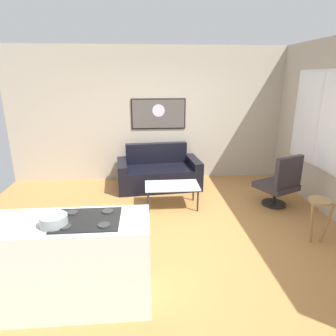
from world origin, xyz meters
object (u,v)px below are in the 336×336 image
Objects in this scene: couch at (159,173)px; bar_stool at (319,209)px; armchair at (280,183)px; coffee_table at (172,187)px; wall_painting at (158,114)px; mixing_bowl at (54,221)px.

couch is 2.77× the size of bar_stool.
armchair is 1.52× the size of bar_stool.
wall_painting is (-0.15, 1.52, 1.07)m from coffee_table.
couch is 1.26m from wall_painting.
armchair reaches higher than bar_stool.
wall_painting is at bearing 95.54° from coffee_table.
bar_stool is (0.02, -1.12, 0.03)m from armchair.
coffee_table is 2.27m from bar_stool.
mixing_bowl reaches higher than coffee_table.
coffee_table is 2.69m from mixing_bowl.
coffee_table is at bearing 175.18° from armchair.
coffee_table is at bearing -84.46° from wall_painting.
couch is 1.50× the size of wall_painting.
wall_painting is at bearing 86.01° from couch.
armchair is at bearing -4.82° from coffee_table.
bar_stool is 3.58m from wall_painting.
armchair is 1.12m from bar_stool.
mixing_bowl reaches higher than armchair.
wall_painting is at bearing 140.09° from armchair.
coffee_table is at bearing 145.88° from bar_stool.
coffee_table is 0.98× the size of armchair.
wall_painting reaches higher than mixing_bowl.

